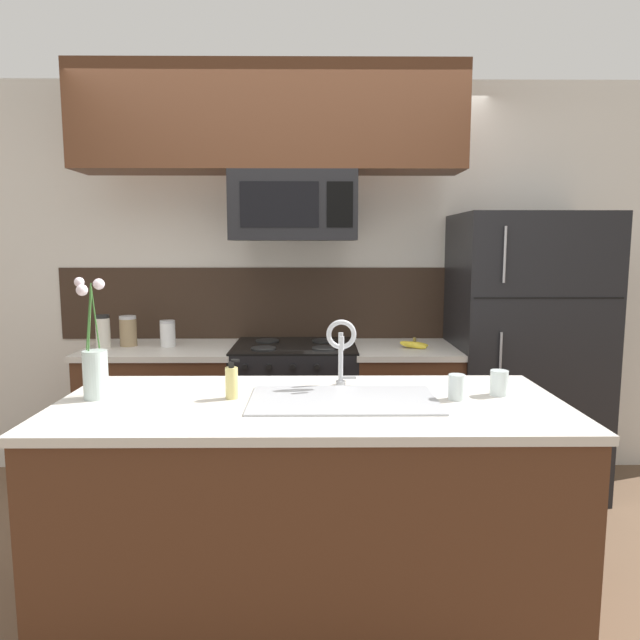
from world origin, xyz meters
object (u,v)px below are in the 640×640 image
at_px(storage_jar_short, 168,333).
at_px(drinking_glass, 457,387).
at_px(microwave, 294,207).
at_px(storage_jar_tall, 103,332).
at_px(banana_bunch, 414,345).
at_px(flower_vase, 95,369).
at_px(sink_faucet, 341,343).
at_px(stove_range, 295,416).
at_px(dish_soap_bottle, 232,382).
at_px(storage_jar_medium, 128,331).
at_px(spare_glass, 499,383).
at_px(refrigerator, 523,353).

bearing_deg(storage_jar_short, drinking_glass, -39.96).
relative_size(microwave, storage_jar_short, 4.54).
xyz_separation_m(storage_jar_tall, banana_bunch, (1.91, -0.02, -0.08)).
relative_size(banana_bunch, flower_vase, 0.38).
xyz_separation_m(microwave, sink_faucet, (0.24, -1.01, -0.66)).
relative_size(stove_range, storage_jar_tall, 4.50).
relative_size(sink_faucet, dish_soap_bottle, 1.85).
bearing_deg(sink_faucet, storage_jar_medium, 140.28).
bearing_deg(dish_soap_bottle, sink_faucet, 21.69).
bearing_deg(dish_soap_bottle, spare_glass, 2.20).
distance_m(storage_jar_tall, dish_soap_bottle, 1.52).
bearing_deg(banana_bunch, refrigerator, 6.52).
bearing_deg(drinking_glass, spare_glass, 18.75).
bearing_deg(flower_vase, storage_jar_short, 90.76).
bearing_deg(storage_jar_tall, sink_faucet, -35.04).
xyz_separation_m(refrigerator, sink_faucet, (-1.19, -1.05, 0.24)).
bearing_deg(drinking_glass, refrigerator, 59.83).
distance_m(stove_range, sink_faucet, 1.24).
bearing_deg(storage_jar_short, microwave, -2.83).
height_order(storage_jar_short, dish_soap_bottle, dish_soap_bottle).
xyz_separation_m(storage_jar_tall, flower_vase, (0.40, -1.17, 0.02)).
height_order(sink_faucet, spare_glass, sink_faucet).
distance_m(microwave, spare_glass, 1.67).
relative_size(stove_range, microwave, 1.25).
bearing_deg(flower_vase, spare_glass, 1.10).
height_order(microwave, spare_glass, microwave).
xyz_separation_m(stove_range, banana_bunch, (0.74, -0.06, 0.47)).
height_order(storage_jar_tall, banana_bunch, storage_jar_tall).
bearing_deg(banana_bunch, drinking_glass, -91.57).
xyz_separation_m(sink_faucet, flower_vase, (-1.02, -0.17, -0.07)).
height_order(storage_jar_medium, storage_jar_short, storage_jar_medium).
distance_m(storage_jar_short, flower_vase, 1.22).
relative_size(refrigerator, storage_jar_tall, 8.37).
distance_m(refrigerator, storage_jar_short, 2.23).
relative_size(storage_jar_medium, sink_faucet, 0.62).
height_order(storage_jar_medium, dish_soap_bottle, storage_jar_medium).
bearing_deg(refrigerator, flower_vase, -151.07).
relative_size(microwave, storage_jar_tall, 3.60).
bearing_deg(banana_bunch, microwave, 176.98).
xyz_separation_m(storage_jar_medium, storage_jar_short, (0.25, -0.02, -0.01)).
height_order(stove_range, sink_faucet, sink_faucet).
bearing_deg(storage_jar_medium, drinking_glass, -36.08).
relative_size(stove_range, dish_soap_bottle, 5.64).
relative_size(stove_range, banana_bunch, 4.87).
height_order(microwave, sink_faucet, microwave).
relative_size(banana_bunch, dish_soap_bottle, 1.16).
height_order(dish_soap_bottle, spare_glass, dish_soap_bottle).
distance_m(stove_range, storage_jar_tall, 1.30).
bearing_deg(drinking_glass, storage_jar_short, 140.04).
xyz_separation_m(banana_bunch, dish_soap_bottle, (-0.95, -1.15, 0.05)).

